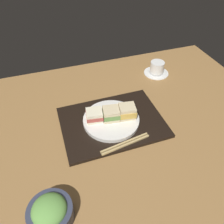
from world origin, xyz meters
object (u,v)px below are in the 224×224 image
Objects in this scene: coffee_cup at (157,69)px; salad_bowl at (50,212)px; sandwich_middle at (111,113)px; sandwich_far at (127,111)px; sandwich_plate at (111,119)px; chopsticks_pair at (125,144)px; sandwich_near at (94,115)px.

salad_bowl is at bearing -137.37° from coffee_cup.
sandwich_far reaches higher than sandwich_middle.
sandwich_far is 46.38cm from salad_bowl.
coffee_cup is at bearing 38.05° from sandwich_plate.
coffee_cup reaches higher than chopsticks_pair.
sandwich_far is (6.62, -1.27, 3.56)cm from sandwich_plate.
sandwich_middle reaches higher than sandwich_near.
sandwich_near is 0.57× the size of coffee_cup.
sandwich_middle is (6.62, -1.27, 0.32)cm from sandwich_near.
sandwich_near is 0.98× the size of sandwich_far.
coffee_cup is (35.59, 27.86, -2.62)cm from sandwich_middle.
sandwich_middle is 0.56× the size of salad_bowl.
sandwich_near is 1.02× the size of sandwich_middle.
sandwich_middle is at bearing 47.52° from salad_bowl.
sandwich_middle is 14.34cm from chopsticks_pair.
sandwich_far is (13.25, -2.54, 0.50)cm from sandwich_near.
chopsticks_pair is at bearing 30.44° from salad_bowl.
sandwich_plate is 13.82cm from chopsticks_pair.
sandwich_near is (-6.62, 1.27, 3.06)cm from sandwich_plate.
sandwich_far is 0.58× the size of coffee_cup.
sandwich_middle is at bearing 169.14° from sandwich_far.
sandwich_far is 0.59× the size of salad_bowl.
sandwich_plate is at bearing -48.37° from sandwich_middle.
sandwich_far reaches higher than sandwich_near.
chopsticks_pair is at bearing -85.10° from sandwich_plate.
sandwich_middle reaches higher than salad_bowl.
sandwich_near is 0.57× the size of salad_bowl.
coffee_cup is (64.25, 59.15, -0.66)cm from salad_bowl.
sandwich_far is 41.17cm from coffee_cup.
salad_bowl is (-22.04, -32.57, -1.64)cm from sandwich_near.
coffee_cup is (35.59, 27.86, 0.76)cm from sandwich_plate.
coffee_cup reaches higher than sandwich_plate.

